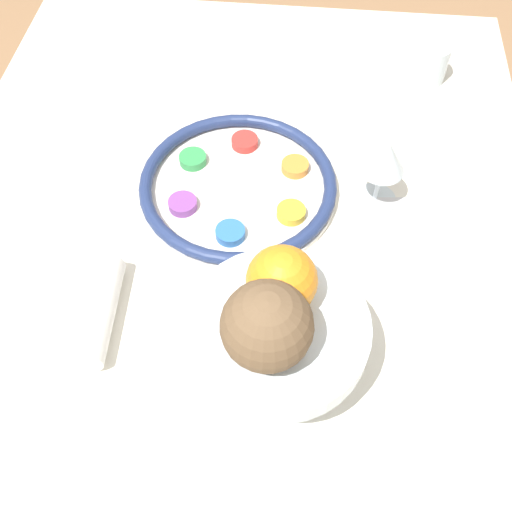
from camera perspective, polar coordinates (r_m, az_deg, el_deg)
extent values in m
plane|color=#99704C|center=(1.54, -1.97, -19.87)|extent=(8.00, 8.00, 0.00)
cube|color=silver|center=(1.17, -2.52, -14.80)|extent=(1.47, 0.93, 0.77)
cylinder|color=silver|center=(0.94, -1.49, 6.30)|extent=(0.31, 0.31, 0.01)
torus|color=navy|center=(0.93, -1.51, 6.91)|extent=(0.31, 0.31, 0.02)
cylinder|color=#2D6BB7|center=(0.87, -2.23, 2.19)|extent=(0.04, 0.04, 0.01)
cylinder|color=gold|center=(0.90, 3.37, 4.16)|extent=(0.04, 0.04, 0.01)
cylinder|color=orange|center=(0.96, 3.74, 8.50)|extent=(0.04, 0.04, 0.01)
cylinder|color=red|center=(1.00, -0.87, 10.81)|extent=(0.04, 0.04, 0.01)
cylinder|color=#33934C|center=(0.97, -6.04, 9.16)|extent=(0.04, 0.04, 0.01)
cylinder|color=#844299|center=(0.91, -7.00, 4.93)|extent=(0.04, 0.04, 0.01)
cylinder|color=silver|center=(0.95, 11.22, 5.31)|extent=(0.07, 0.07, 0.00)
cylinder|color=silver|center=(0.92, 11.55, 6.70)|extent=(0.01, 0.01, 0.06)
cone|color=silver|center=(0.88, 12.21, 9.33)|extent=(0.07, 0.07, 0.06)
cylinder|color=silver|center=(0.77, 1.84, -10.75)|extent=(0.13, 0.13, 0.01)
cylinder|color=silver|center=(0.73, 1.94, -9.20)|extent=(0.03, 0.03, 0.09)
cylinder|color=silver|center=(0.68, 2.07, -7.03)|extent=(0.21, 0.21, 0.03)
sphere|color=orange|center=(0.65, 2.47, -2.34)|extent=(0.08, 0.08, 0.08)
sphere|color=brown|center=(0.61, 1.04, -6.68)|extent=(0.10, 0.10, 0.10)
cylinder|color=white|center=(0.82, -14.87, -5.05)|extent=(0.15, 0.05, 0.05)
cylinder|color=silver|center=(1.17, 16.17, 17.31)|extent=(0.07, 0.07, 0.07)
cube|color=silver|center=(0.95, 13.93, 4.87)|extent=(0.04, 0.19, 0.01)
cube|color=silver|center=(0.93, 14.01, 3.47)|extent=(0.04, 0.19, 0.01)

